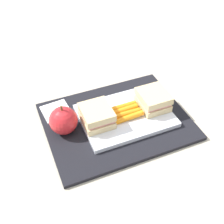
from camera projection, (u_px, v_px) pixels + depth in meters
The scene contains 8 objects.
ground_plane at pixel (116, 122), 0.76m from camera, with size 2.40×2.40×0.00m, color #B7AD99.
lunchbag_mat at pixel (116, 121), 0.76m from camera, with size 0.36×0.28×0.01m, color black.
food_tray at pixel (125, 115), 0.76m from camera, with size 0.23×0.17×0.01m, color white.
sandwich_half_left at pixel (153, 100), 0.76m from camera, with size 0.07×0.08×0.04m.
sandwich_half_right at pixel (97, 116), 0.72m from camera, with size 0.07×0.08×0.04m.
carrot_sticks_bundle at pixel (125, 112), 0.75m from camera, with size 0.08×0.06×0.02m.
apple at pixel (63, 120), 0.71m from camera, with size 0.07×0.07×0.08m.
paper_napkin at pixel (56, 111), 0.78m from camera, with size 0.07×0.07×0.00m, color white.
Camera 1 is at (0.22, 0.49, 0.54)m, focal length 47.22 mm.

